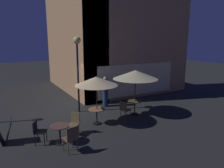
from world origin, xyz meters
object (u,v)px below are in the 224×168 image
Objects in this scene: cafe_table_2 at (60,130)px; patron_standing_0 at (105,92)px; patio_umbrella_1 at (96,81)px; cafe_chair_0 at (124,108)px; cafe_chair_1 at (74,122)px; menu_sandwich_board at (3,132)px; patio_umbrella_0 at (135,75)px; cafe_table_0 at (135,105)px; cafe_table_1 at (97,113)px; cafe_chair_2 at (38,130)px; street_lamp_near_corner at (77,55)px; cafe_chair_3 at (71,137)px.

cafe_table_2 is 0.41× the size of patron_standing_0.
patio_umbrella_1 reaches higher than cafe_chair_0.
menu_sandwich_board is at bearing -45.68° from cafe_chair_1.
cafe_table_0 is at bearing 180.00° from patio_umbrella_0.
cafe_chair_1 is (-1.29, -0.53, -1.49)m from patio_umbrella_1.
patio_umbrella_0 reaches higher than cafe_table_1.
cafe_chair_0 is (1.47, -0.08, -0.01)m from cafe_table_1.
cafe_chair_1 is (-1.29, -0.53, -0.00)m from cafe_table_1.
cafe_table_0 is 0.33× the size of patio_umbrella_1.
patio_umbrella_0 is 2.58× the size of cafe_chair_2.
patron_standing_0 is (1.56, 2.15, 0.34)m from cafe_table_1.
patio_umbrella_0 reaches higher than cafe_chair_2.
cafe_chair_1 is (0.73, 0.49, 0.02)m from cafe_table_2.
patron_standing_0 is at bearing 110.09° from cafe_table_0.
menu_sandwich_board is 5.34m from cafe_chair_0.
street_lamp_near_corner is 3.95m from cafe_table_0.
street_lamp_near_corner is at bearing 11.56° from patron_standing_0.
cafe_table_2 is (-1.90, -3.04, -2.56)m from street_lamp_near_corner.
patron_standing_0 is (-0.72, 1.97, 0.36)m from cafe_table_0.
cafe_chair_0 is 2.26m from patron_standing_0.
cafe_table_0 is (2.40, -1.84, -2.55)m from street_lamp_near_corner.
cafe_chair_3 is (2.01, -1.89, 0.12)m from menu_sandwich_board.
patio_umbrella_1 is (0.12, -2.02, -1.05)m from street_lamp_near_corner.
cafe_chair_3 is (-3.33, -1.80, 0.06)m from cafe_chair_0.
patio_umbrella_1 is 2.51× the size of cafe_chair_0.
patio_umbrella_0 is at bearing 117.33° from patron_standing_0.
menu_sandwich_board is at bearing 179.83° from patio_umbrella_1.
patio_umbrella_0 is 2.57× the size of cafe_chair_1.
cafe_table_1 is at bearing 168.57° from cafe_chair_1.
street_lamp_near_corner is 4.39× the size of menu_sandwich_board.
cafe_chair_2 is (1.13, -0.68, 0.09)m from menu_sandwich_board.
cafe_chair_0 is (1.47, -0.08, -1.50)m from patio_umbrella_1.
street_lamp_near_corner is 5.46× the size of cafe_table_0.
cafe_chair_2 is at bearing -166.26° from patio_umbrella_1.
street_lamp_near_corner is 3.25m from cafe_table_1.
cafe_table_2 is 0.80× the size of cafe_chair_1.
patio_umbrella_1 is 1.26× the size of patron_standing_0.
patio_umbrella_1 is 3.01m from cafe_chair_3.
menu_sandwich_board is 0.39× the size of patio_umbrella_0.
cafe_table_2 is at bearing 48.79° from patron_standing_0.
patio_umbrella_0 is at bearing -0.00° from cafe_chair_0.
cafe_table_1 is 2.68m from patron_standing_0.
patron_standing_0 reaches higher than cafe_table_1.
cafe_chair_1 is at bearing -168.73° from cafe_table_0.
street_lamp_near_corner reaches higher than cafe_chair_1.
cafe_chair_0 is at bearing -162.27° from cafe_table_0.
cafe_chair_3 is at bearing 56.98° from patron_standing_0.
cafe_table_2 is at bearing -164.41° from cafe_table_0.
patio_umbrella_0 reaches higher than cafe_chair_0.
patron_standing_0 is at bearing -170.51° from cafe_chair_1.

